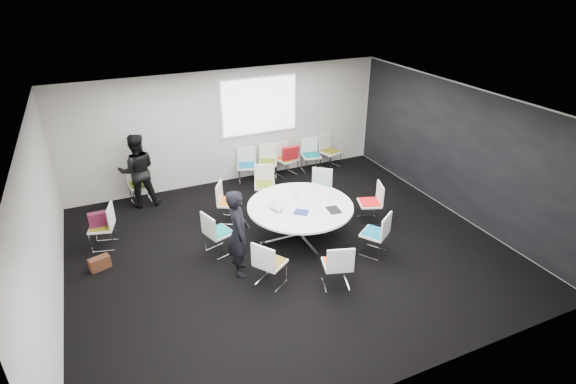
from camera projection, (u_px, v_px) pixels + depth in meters
name	position (u px, v px, depth m)	size (l,w,h in m)	color
room_shell	(292.00, 182.00, 8.19)	(8.08, 7.08, 2.88)	black
conference_table	(300.00, 214.00, 8.91)	(2.09, 2.09, 0.73)	silver
projection_screen	(260.00, 106.00, 11.07)	(1.90, 0.03, 1.35)	white
chair_ring_a	(369.00, 210.00, 9.58)	(0.57, 0.58, 0.88)	silver
chair_ring_b	(320.00, 196.00, 10.17)	(0.64, 0.64, 0.88)	silver
chair_ring_c	(265.00, 192.00, 10.36)	(0.59, 0.58, 0.88)	silver
chair_ring_d	(229.00, 209.00, 9.61)	(0.62, 0.62, 0.88)	silver
chair_ring_e	(219.00, 240.00, 8.53)	(0.57, 0.58, 0.88)	silver
chair_ring_f	(270.00, 271.00, 7.66)	(0.63, 0.63, 0.88)	silver
chair_ring_g	(337.00, 273.00, 7.61)	(0.57, 0.56, 0.88)	silver
chair_ring_h	(374.00, 241.00, 8.49)	(0.63, 0.63, 0.88)	silver
chair_back_a	(247.00, 172.00, 11.35)	(0.58, 0.58, 0.88)	silver
chair_back_b	(268.00, 169.00, 11.55)	(0.60, 0.60, 0.88)	silver
chair_back_c	(287.00, 165.00, 11.75)	(0.56, 0.56, 0.88)	silver
chair_back_d	(311.00, 161.00, 11.97)	(0.53, 0.52, 0.88)	silver
chair_back_e	(330.00, 158.00, 12.21)	(0.58, 0.57, 0.88)	silver
chair_spare_left	(104.00, 234.00, 8.71)	(0.55, 0.56, 0.88)	silver
chair_person_back	(140.00, 191.00, 10.40)	(0.50, 0.48, 0.88)	silver
person_main	(238.00, 233.00, 7.74)	(0.59, 0.39, 1.63)	black
person_back	(138.00, 171.00, 10.00)	(0.83, 0.65, 1.71)	black
laptop	(277.00, 209.00, 8.67)	(0.30, 0.19, 0.02)	#333338
laptop_lid	(275.00, 205.00, 8.55)	(0.30, 0.02, 0.22)	silver
notebook_black	(334.00, 210.00, 8.63)	(0.22, 0.30, 0.02)	black
tablet_folio	(301.00, 212.00, 8.55)	(0.26, 0.20, 0.03)	navy
papers_right	(324.00, 194.00, 9.23)	(0.30, 0.21, 0.00)	silver
papers_front	(337.00, 203.00, 8.90)	(0.30, 0.21, 0.00)	white
cup	(297.00, 196.00, 9.07)	(0.08, 0.08, 0.09)	white
phone	(334.00, 212.00, 8.56)	(0.14, 0.07, 0.01)	black
maroon_bag	(100.00, 219.00, 8.56)	(0.40, 0.14, 0.28)	#52152C
brown_bag	(100.00, 263.00, 8.13)	(0.36, 0.16, 0.24)	#482517
red_jacket	(290.00, 153.00, 11.37)	(0.44, 0.10, 0.35)	maroon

